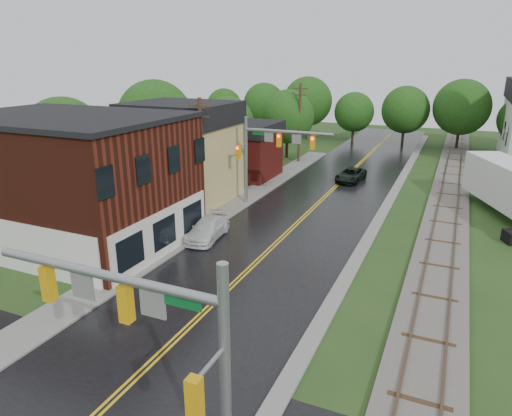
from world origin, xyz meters
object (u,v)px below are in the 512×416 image
Objects in this scene: suv_dark at (351,175)px; pickup_white at (208,229)px; tree_left_e at (288,118)px; utility_pole_c at (299,122)px; brick_building at (70,179)px; tree_left_a at (65,140)px; utility_pole_b at (202,158)px; construction_barrel at (126,302)px; traffic_signal_far at (270,146)px; traffic_signal_near at (151,328)px; tree_left_b at (156,120)px; tree_left_c at (228,125)px.

pickup_white is at bearing -100.81° from suv_dark.
tree_left_e reaches higher than suv_dark.
utility_pole_c is 1.95× the size of suv_dark.
brick_building is at bearing -115.38° from suv_dark.
suv_dark is at bearing 59.52° from brick_building.
utility_pole_b is at bearing 0.45° from tree_left_a.
utility_pole_b is 1.96× the size of pickup_white.
construction_barrel is (16.39, -13.01, -4.60)m from tree_left_a.
traffic_signal_far is 6.01m from utility_pole_b.
traffic_signal_far reaches higher than construction_barrel.
tree_left_b is (-21.32, 29.90, 0.75)m from traffic_signal_near.
utility_pole_c is at bearing 78.91° from brick_building.
tree_left_a is at bearing -108.43° from tree_left_c.
utility_pole_c is at bearing 103.74° from traffic_signal_near.
construction_barrel is at bearing -81.72° from tree_left_e.
tree_left_c is 7.41× the size of construction_barrel.
suv_dark is 1.01× the size of pickup_white.
brick_building reaches higher than traffic_signal_near.
construction_barrel is at bearing 135.19° from traffic_signal_near.
tree_left_e is at bearing 57.26° from tree_left_b.
traffic_signal_near is 0.96× the size of tree_left_c.
tree_left_c is at bearing 108.52° from construction_barrel.
traffic_signal_near reaches higher than suv_dark.
tree_left_c is 32.95m from construction_barrel.
tree_left_c is 0.94× the size of tree_left_e.
tree_left_b is 19.40m from pickup_white.
brick_building reaches higher than pickup_white.
tree_left_b is at bearing 122.01° from construction_barrel.
utility_pole_b is 1.04× the size of tree_left_a.
suv_dark is (18.67, 5.72, -5.07)m from tree_left_b.
tree_left_c is 23.47m from pickup_white.
traffic_signal_near is 0.76× the size of tree_left_b.
tree_left_c is (-10.38, 12.90, -0.46)m from traffic_signal_far.
utility_pole_c is at bearing 101.09° from traffic_signal_far.
utility_pole_c is 0.93× the size of tree_left_b.
traffic_signal_far is 9.43m from pickup_white.
tree_left_b is 2.11× the size of pickup_white.
tree_left_b reaches higher than tree_left_e.
pickup_white reaches higher than suv_dark.
suv_dark is at bearing 94.25° from traffic_signal_near.
utility_pole_b reaches higher than suv_dark.
tree_left_e is (9.00, 14.00, -0.90)m from tree_left_b.
traffic_signal_near and traffic_signal_far have the same top height.
utility_pole_b reaches higher than tree_left_c.
brick_building is 1.48× the size of tree_left_b.
traffic_signal_near is at bearing -74.32° from tree_left_e.
utility_pole_b is 23.99m from tree_left_e.
tree_left_e is (3.64, 30.90, 0.66)m from brick_building.
traffic_signal_far is 12.25m from suv_dark.
tree_left_c is (-7.05, 17.90, -0.21)m from utility_pole_b.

